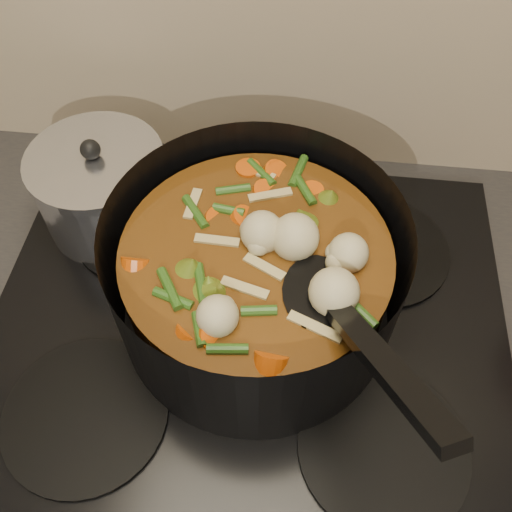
# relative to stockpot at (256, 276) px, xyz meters

# --- Properties ---
(counter) EXTENTS (2.64, 0.64, 0.91)m
(counter) POSITION_rel_stockpot_xyz_m (-0.01, -0.02, -0.55)
(counter) COLOR brown
(counter) RESTS_ON ground
(stovetop) EXTENTS (0.62, 0.54, 0.03)m
(stovetop) POSITION_rel_stockpot_xyz_m (-0.01, -0.02, -0.08)
(stovetop) COLOR black
(stovetop) RESTS_ON counter
(stockpot) EXTENTS (0.38, 0.42, 0.24)m
(stockpot) POSITION_rel_stockpot_xyz_m (0.00, 0.00, 0.00)
(stockpot) COLOR black
(stockpot) RESTS_ON stovetop
(saucepan) EXTENTS (0.17, 0.17, 0.14)m
(saucepan) POSITION_rel_stockpot_xyz_m (-0.21, 0.12, -0.02)
(saucepan) COLOR silver
(saucepan) RESTS_ON stovetop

